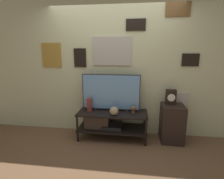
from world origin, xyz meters
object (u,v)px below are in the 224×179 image
vase_tall_ceramic (89,105)px  vase_round_glass (114,111)px  mantel_clock (171,97)px  television (111,92)px  decorative_bust (133,109)px

vase_tall_ceramic → vase_round_glass: bearing=-16.7°
vase_round_glass → mantel_clock: (1.02, 0.25, 0.23)m
vase_round_glass → mantel_clock: bearing=13.5°
vase_tall_ceramic → mantel_clock: mantel_clock is taller
television → vase_round_glass: television is taller
television → vase_round_glass: size_ratio=7.07×
television → vase_round_glass: 0.40m
decorative_bust → mantel_clock: (0.68, 0.09, 0.23)m
decorative_bust → mantel_clock: 0.72m
television → decorative_bust: bearing=-13.3°
vase_round_glass → mantel_clock: 1.08m
television → mantel_clock: 1.12m
decorative_bust → television: bearing=166.7°
decorative_bust → mantel_clock: size_ratio=0.51×
vase_tall_ceramic → decorative_bust: bearing=0.3°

